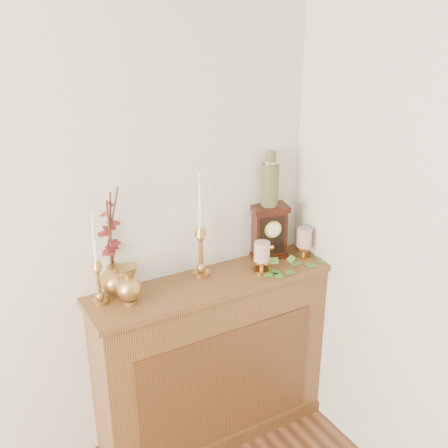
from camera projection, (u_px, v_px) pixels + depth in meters
console_shelf at (214, 365)px, 2.71m from camera, size 1.24×0.34×0.93m
candlestick_left at (98, 275)px, 2.27m from camera, size 0.07×0.07×0.43m
candlestick_center at (201, 243)px, 2.51m from camera, size 0.09×0.09×0.53m
bud_vase at (129, 286)px, 2.28m from camera, size 0.11×0.11×0.19m
ginger_jar at (110, 244)px, 2.35m from camera, size 0.21×0.23×0.52m
pillar_candle_left at (262, 255)px, 2.58m from camera, size 0.09×0.09×0.17m
pillar_candle_right at (304, 241)px, 2.74m from camera, size 0.09×0.09×0.17m
ivy_garland at (295, 262)px, 2.69m from camera, size 0.47×0.21×0.08m
mantel_clock at (269, 231)px, 2.74m from camera, size 0.22×0.18×0.28m
ceramic_vase at (270, 181)px, 2.64m from camera, size 0.09×0.09×0.29m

